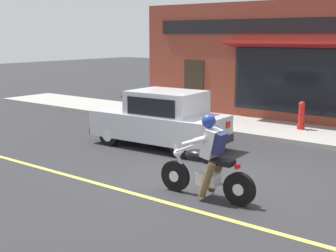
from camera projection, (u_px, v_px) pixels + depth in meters
name	position (u px, v px, depth m)	size (l,w,h in m)	color
ground_plane	(207.00, 177.00, 10.21)	(80.00, 80.00, 0.00)	#2B2B2D
sidewalk_curb	(219.00, 123.00, 16.15)	(2.60, 22.00, 0.14)	#9E9B93
lane_stripe	(53.00, 171.00, 10.63)	(0.12, 19.80, 0.01)	#D1C64C
storefront_building	(264.00, 62.00, 16.43)	(1.25, 10.08, 4.20)	brown
motorcycle_with_rider	(207.00, 164.00, 8.76)	(0.57, 2.02, 1.62)	black
car_hatchback	(161.00, 120.00, 12.82)	(1.85, 3.87, 1.57)	black
fire_hydrant	(301.00, 116.00, 14.61)	(0.36, 0.24, 0.88)	red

